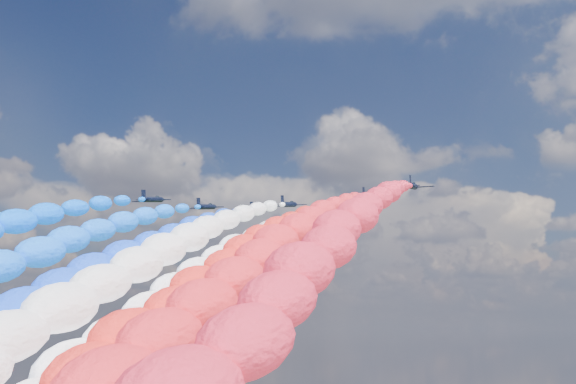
% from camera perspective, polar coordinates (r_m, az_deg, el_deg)
% --- Properties ---
extents(jet_0, '(8.37, 11.37, 4.15)m').
position_cam_1_polar(jet_0, '(158.74, -10.65, -0.59)').
color(jet_0, black).
extents(jet_1, '(8.66, 11.57, 4.15)m').
position_cam_1_polar(jet_1, '(166.43, -6.48, -1.17)').
color(jet_1, black).
extents(trail_1, '(7.08, 108.37, 41.43)m').
position_cam_1_polar(trail_1, '(116.60, -18.00, -5.52)').
color(trail_1, '#1367FB').
extents(jet_2, '(8.70, 11.60, 4.15)m').
position_cam_1_polar(jet_2, '(170.53, -2.38, -1.46)').
color(jet_2, black).
extents(trail_2, '(7.08, 108.37, 41.43)m').
position_cam_1_polar(trail_2, '(118.50, -11.84, -5.89)').
color(trail_2, blue).
extents(jet_3, '(8.78, 11.66, 4.15)m').
position_cam_1_polar(jet_3, '(162.27, 0.05, -0.99)').
color(jet_3, black).
extents(trail_3, '(7.08, 108.37, 41.43)m').
position_cam_1_polar(trail_3, '(109.14, -8.97, -5.59)').
color(trail_3, white).
extents(jet_4, '(8.91, 11.75, 4.15)m').
position_cam_1_polar(jet_4, '(176.37, 2.37, -1.77)').
color(jet_4, black).
extents(trail_4, '(7.08, 108.37, 41.43)m').
position_cam_1_polar(trail_4, '(122.29, -4.62, -6.22)').
color(trail_4, white).
extents(jet_5, '(8.87, 11.72, 4.15)m').
position_cam_1_polar(jet_5, '(164.21, 4.19, -1.08)').
color(jet_5, black).
extents(trail_5, '(7.08, 108.37, 41.43)m').
position_cam_1_polar(trail_5, '(109.45, -2.68, -5.72)').
color(trail_5, red).
extents(jet_6, '(8.34, 11.34, 4.15)m').
position_cam_1_polar(jet_6, '(154.05, 6.33, -0.40)').
color(jet_6, black).
extents(trail_6, '(7.08, 108.37, 41.43)m').
position_cam_1_polar(trail_6, '(98.55, -0.06, -5.17)').
color(trail_6, red).
extents(jet_7, '(8.54, 11.49, 4.15)m').
position_cam_1_polar(jet_7, '(143.60, 9.84, 0.45)').
color(jet_7, black).
extents(trail_7, '(7.08, 108.37, 41.43)m').
position_cam_1_polar(trail_7, '(87.10, 4.92, -4.40)').
color(trail_7, red).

